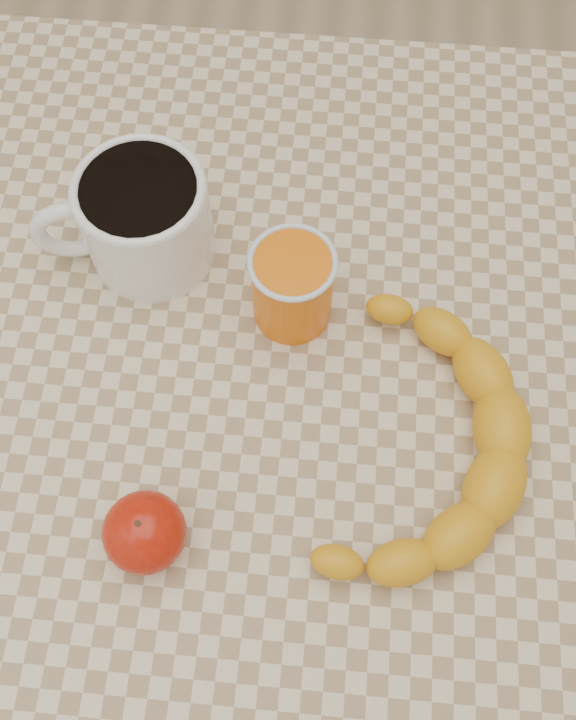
# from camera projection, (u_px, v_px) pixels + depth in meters

# --- Properties ---
(ground) EXTENTS (3.00, 3.00, 0.00)m
(ground) POSITION_uv_depth(u_px,v_px,m) (288.00, 542.00, 1.39)
(ground) COLOR tan
(ground) RESTS_ON ground
(table) EXTENTS (0.80, 0.80, 0.75)m
(table) POSITION_uv_depth(u_px,v_px,m) (288.00, 404.00, 0.79)
(table) COLOR beige
(table) RESTS_ON ground
(coffee_mug) EXTENTS (0.17, 0.14, 0.10)m
(coffee_mug) POSITION_uv_depth(u_px,v_px,m) (142.00, 217.00, 0.71)
(coffee_mug) COLOR white
(coffee_mug) RESTS_ON table
(orange_juice_glass) EXTENTS (0.08, 0.08, 0.09)m
(orange_juice_glass) POSITION_uv_depth(u_px,v_px,m) (292.00, 286.00, 0.69)
(orange_juice_glass) COLOR #E56407
(orange_juice_glass) RESTS_ON table
(apple) EXTENTS (0.07, 0.07, 0.06)m
(apple) POSITION_uv_depth(u_px,v_px,m) (144.00, 532.00, 0.62)
(apple) COLOR #9E0E05
(apple) RESTS_ON table
(banana) EXTENTS (0.39, 0.43, 0.05)m
(banana) POSITION_uv_depth(u_px,v_px,m) (420.00, 446.00, 0.66)
(banana) COLOR orange
(banana) RESTS_ON table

